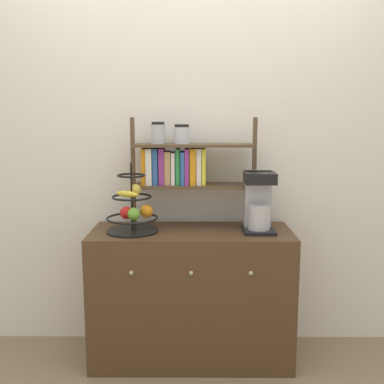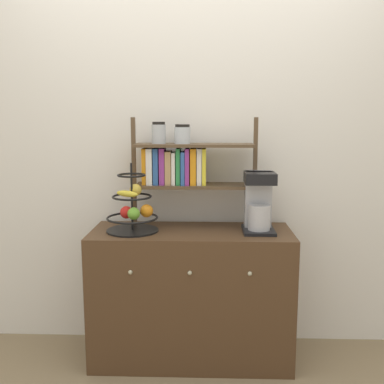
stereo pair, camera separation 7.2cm
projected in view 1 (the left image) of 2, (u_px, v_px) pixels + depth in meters
The scene contains 6 objects.
ground_plane at pixel (191, 378), 2.52m from camera, with size 12.00×12.00×0.00m, color #847051.
wall_back at pixel (192, 141), 2.81m from camera, with size 7.00×0.05×2.60m, color silver.
sideboard at pixel (191, 295), 2.69m from camera, with size 1.17×0.48×0.79m.
coffee_maker at pixel (258, 201), 2.60m from camera, with size 0.18×0.23×0.35m.
fruit_stand at pixel (133, 210), 2.58m from camera, with size 0.30×0.30×0.40m.
shelf_hutch at pixel (180, 163), 2.67m from camera, with size 0.75×0.20×0.66m.
Camera 1 is at (0.02, -2.32, 1.44)m, focal length 42.00 mm.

